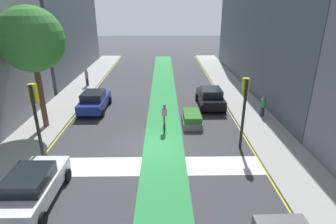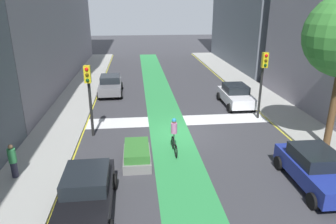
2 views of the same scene
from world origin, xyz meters
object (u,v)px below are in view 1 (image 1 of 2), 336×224
Objects in this scene: car_blue_left_far at (94,101)px; car_white_left_near at (32,187)px; traffic_signal_near_right at (244,100)px; street_tree_near at (31,40)px; pedestrian_sidewalk_left_a at (87,77)px; cyclist_in_lane at (164,116)px; car_black_right_far at (210,97)px; traffic_signal_near_left at (36,111)px; median_planter at (192,119)px; pedestrian_sidewalk_right_a at (263,106)px.

car_blue_left_far and car_white_left_near have the same top height.
street_tree_near reaches higher than traffic_signal_near_right.
cyclist_in_lane is at bearing -52.97° from pedestrian_sidewalk_left_a.
street_tree_near reaches higher than car_black_right_far.
traffic_signal_near_left is 14.86m from pedestrian_sidewalk_left_a.
median_planter is (8.22, 5.22, -2.70)m from traffic_signal_near_left.
car_black_right_far is at bearing 41.08° from traffic_signal_near_left.
traffic_signal_near_right is 0.94× the size of traffic_signal_near_left.
car_white_left_near is at bearing -90.36° from car_blue_left_far.
car_black_right_far is at bearing 143.75° from pedestrian_sidewalk_right_a.
car_white_left_near is at bearing -127.70° from cyclist_in_lane.
street_tree_near reaches higher than car_white_left_near.
street_tree_near is (-2.52, 7.73, 5.09)m from car_white_left_near.
car_blue_left_far is 0.54× the size of street_tree_near.
street_tree_near is at bearing 108.09° from car_white_left_near.
traffic_signal_near_left is 2.86× the size of pedestrian_sidewalk_right_a.
pedestrian_sidewalk_right_a is (12.86, 9.17, 0.13)m from car_white_left_near.
traffic_signal_near_left reaches higher than median_planter.
traffic_signal_near_left reaches higher than traffic_signal_near_right.
median_planter is (7.46, -2.81, -0.40)m from car_blue_left_far.
car_blue_left_far reaches higher than median_planter.
street_tree_near is (-15.39, -1.44, 4.96)m from pedestrian_sidewalk_right_a.
street_tree_near is (-11.92, -3.99, 5.09)m from car_black_right_far.
traffic_signal_near_right is 2.70× the size of pedestrian_sidewalk_right_a.
traffic_signal_near_right is at bearing -53.18° from median_planter.
car_blue_left_far is at bearing 89.64° from car_white_left_near.
pedestrian_sidewalk_left_a is 13.55m from median_planter.
traffic_signal_near_left is at bearing -170.27° from traffic_signal_near_right.
pedestrian_sidewalk_right_a is 0.90× the size of pedestrian_sidewalk_left_a.
traffic_signal_near_right is 11.95m from car_blue_left_far.
traffic_signal_near_right reaches higher than median_planter.
median_planter is at bearing -44.08° from pedestrian_sidewalk_left_a.
pedestrian_sidewalk_left_a is (-2.19, 17.56, 0.22)m from car_white_left_near.
street_tree_near reaches higher than median_planter.
median_planter is (9.72, -9.41, -0.62)m from pedestrian_sidewalk_left_a.
cyclist_in_lane is at bearing -165.13° from pedestrian_sidewalk_right_a.
car_white_left_near reaches higher than median_planter.
pedestrian_sidewalk_left_a is (-11.58, 5.84, 0.22)m from car_black_right_far.
pedestrian_sidewalk_right_a is at bearing -29.13° from pedestrian_sidewalk_left_a.
car_black_right_far is at bearing 4.65° from car_blue_left_far.
car_white_left_near is (0.69, -2.92, -2.30)m from traffic_signal_near_left.
car_black_right_far is 1.00× the size of car_white_left_near.
car_white_left_near is (-0.07, -10.96, 0.00)m from car_blue_left_far.
traffic_signal_near_left is 2.59× the size of pedestrian_sidewalk_left_a.
pedestrian_sidewalk_left_a is (-7.78, 10.32, 0.06)m from cyclist_in_lane.
car_blue_left_far and car_black_right_far have the same top height.
traffic_signal_near_left is at bearing 103.32° from car_white_left_near.
traffic_signal_near_left reaches higher than cyclist_in_lane.
car_blue_left_far is 1.72× the size of median_planter.
car_white_left_near is at bearing -132.76° from median_planter.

